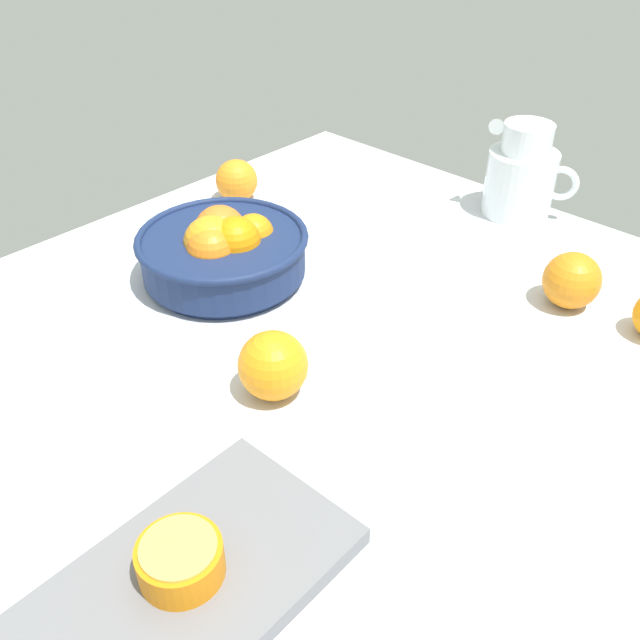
# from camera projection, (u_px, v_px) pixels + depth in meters

# --- Properties ---
(ground_plane) EXTENTS (1.21, 1.10, 0.03)m
(ground_plane) POSITION_uv_depth(u_px,v_px,m) (319.00, 356.00, 0.96)
(ground_plane) COLOR silver
(fruit_bowl) EXTENTS (0.27, 0.27, 0.11)m
(fruit_bowl) POSITION_uv_depth(u_px,v_px,m) (223.00, 250.00, 1.06)
(fruit_bowl) COLOR navy
(fruit_bowl) RESTS_ON ground_plane
(juice_pitcher) EXTENTS (0.12, 0.17, 0.17)m
(juice_pitcher) POSITION_uv_depth(u_px,v_px,m) (520.00, 181.00, 1.24)
(juice_pitcher) COLOR white
(juice_pitcher) RESTS_ON ground_plane
(cutting_board) EXTENTS (0.33, 0.19, 0.02)m
(cutting_board) POSITION_uv_depth(u_px,v_px,m) (182.00, 589.00, 0.64)
(cutting_board) COLOR slate
(cutting_board) RESTS_ON ground_plane
(orange_half_0) EXTENTS (0.08, 0.08, 0.04)m
(orange_half_0) POSITION_uv_depth(u_px,v_px,m) (180.00, 560.00, 0.63)
(orange_half_0) COLOR orange
(orange_half_0) RESTS_ON cutting_board
(loose_orange_0) EXTENTS (0.09, 0.09, 0.09)m
(loose_orange_0) POSITION_uv_depth(u_px,v_px,m) (273.00, 365.00, 0.85)
(loose_orange_0) COLOR orange
(loose_orange_0) RESTS_ON ground_plane
(loose_orange_1) EXTENTS (0.08, 0.08, 0.08)m
(loose_orange_1) POSITION_uv_depth(u_px,v_px,m) (572.00, 280.00, 1.01)
(loose_orange_1) COLOR orange
(loose_orange_1) RESTS_ON ground_plane
(loose_orange_2) EXTENTS (0.08, 0.08, 0.08)m
(loose_orange_2) POSITION_uv_depth(u_px,v_px,m) (237.00, 181.00, 1.30)
(loose_orange_2) COLOR orange
(loose_orange_2) RESTS_ON ground_plane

